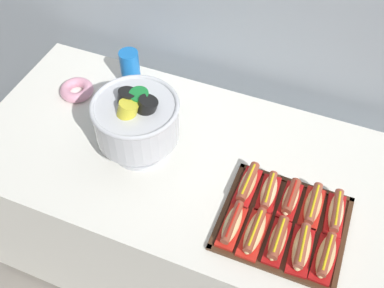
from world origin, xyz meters
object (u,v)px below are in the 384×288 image
(hot_dog_0, at_px, (232,224))
(hot_dog_2, at_px, (278,240))
(buffet_table, at_px, (179,208))
(hot_dog_6, at_px, (269,192))
(punch_bowl, at_px, (136,120))
(donut, at_px, (77,90))
(hot_dog_5, at_px, (248,184))
(serving_tray, at_px, (283,223))
(cup_stack, at_px, (130,69))
(hot_dog_4, at_px, (326,257))
(hot_dog_8, at_px, (313,206))
(hot_dog_1, at_px, (255,232))
(hot_dog_7, at_px, (291,198))
(hot_dog_3, at_px, (301,248))
(hot_dog_9, at_px, (336,213))

(hot_dog_0, height_order, hot_dog_2, hot_dog_2)
(buffet_table, relative_size, hot_dog_6, 9.73)
(punch_bowl, relative_size, donut, 2.21)
(buffet_table, height_order, hot_dog_2, hot_dog_2)
(buffet_table, bearing_deg, hot_dog_5, -11.29)
(serving_tray, bearing_deg, cup_stack, 151.39)
(hot_dog_4, xyz_separation_m, punch_bowl, (-0.72, 0.19, 0.13))
(hot_dog_2, bearing_deg, cup_stack, 146.85)
(buffet_table, height_order, hot_dog_8, hot_dog_8)
(buffet_table, relative_size, punch_bowl, 5.10)
(hot_dog_1, distance_m, donut, 0.95)
(hot_dog_7, height_order, hot_dog_8, hot_dog_7)
(buffet_table, distance_m, serving_tray, 0.59)
(buffet_table, bearing_deg, hot_dog_4, -20.56)
(hot_dog_3, bearing_deg, hot_dog_1, -179.68)
(hot_dog_5, xyz_separation_m, donut, (-0.80, 0.20, -0.02))
(hot_dog_1, distance_m, hot_dog_5, 0.18)
(buffet_table, distance_m, hot_dog_6, 0.54)
(hot_dog_7, height_order, donut, hot_dog_7)
(hot_dog_7, distance_m, donut, 0.97)
(hot_dog_5, relative_size, hot_dog_6, 1.08)
(hot_dog_9, bearing_deg, donut, 169.79)
(hot_dog_5, bearing_deg, hot_dog_4, -28.49)
(hot_dog_3, bearing_deg, serving_tray, 132.59)
(buffet_table, height_order, hot_dog_3, hot_dog_3)
(hot_dog_2, height_order, hot_dog_7, same)
(buffet_table, relative_size, hot_dog_4, 9.22)
(hot_dog_5, distance_m, hot_dog_7, 0.15)
(hot_dog_1, xyz_separation_m, hot_dog_6, (-0.00, 0.16, -0.00))
(hot_dog_3, xyz_separation_m, donut, (-1.03, 0.36, -0.01))
(hot_dog_2, height_order, hot_dog_4, hot_dog_2)
(hot_dog_0, bearing_deg, hot_dog_9, 29.13)
(donut, bearing_deg, hot_dog_3, -19.52)
(hot_dog_1, bearing_deg, buffet_table, 148.59)
(hot_dog_1, relative_size, hot_dog_2, 1.10)
(hot_dog_2, bearing_deg, hot_dog_4, 0.32)
(donut, bearing_deg, hot_dog_8, -10.96)
(punch_bowl, bearing_deg, hot_dog_3, -16.40)
(hot_dog_2, relative_size, hot_dog_9, 0.98)
(buffet_table, xyz_separation_m, hot_dog_6, (0.36, -0.06, 0.40))
(hot_dog_6, distance_m, cup_stack, 0.77)
(hot_dog_7, bearing_deg, hot_dog_8, 0.32)
(serving_tray, xyz_separation_m, hot_dog_6, (-0.08, 0.08, 0.03))
(hot_dog_0, bearing_deg, donut, 155.50)
(hot_dog_3, relative_size, hot_dog_8, 1.07)
(hot_dog_0, distance_m, hot_dog_2, 0.15)
(buffet_table, xyz_separation_m, hot_dog_5, (0.29, -0.06, 0.41))
(hot_dog_5, height_order, donut, hot_dog_5)
(buffet_table, relative_size, hot_dog_7, 9.98)
(hot_dog_9, bearing_deg, cup_stack, 159.94)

